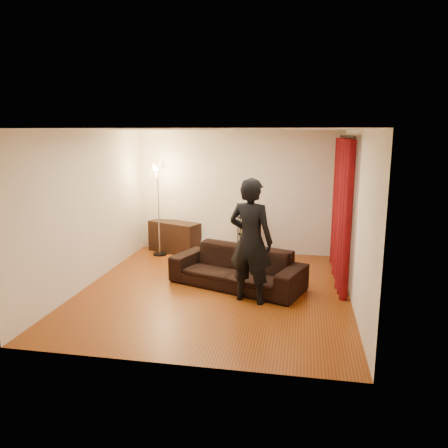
% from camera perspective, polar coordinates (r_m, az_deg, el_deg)
% --- Properties ---
extents(floor, '(5.00, 5.00, 0.00)m').
position_cam_1_polar(floor, '(7.59, -1.16, -8.59)').
color(floor, brown).
rests_on(floor, ground).
extents(ceiling, '(5.00, 5.00, 0.00)m').
position_cam_1_polar(ceiling, '(7.11, -1.26, 12.25)').
color(ceiling, white).
rests_on(ceiling, ground).
extents(wall_back, '(5.00, 0.00, 5.00)m').
position_cam_1_polar(wall_back, '(9.66, 1.76, 4.13)').
color(wall_back, beige).
rests_on(wall_back, ground).
extents(wall_front, '(5.00, 0.00, 5.00)m').
position_cam_1_polar(wall_front, '(4.87, -7.11, -3.77)').
color(wall_front, beige).
rests_on(wall_front, ground).
extents(wall_left, '(0.00, 5.00, 5.00)m').
position_cam_1_polar(wall_left, '(7.98, -17.25, 1.94)').
color(wall_left, beige).
rests_on(wall_left, ground).
extents(wall_right, '(0.00, 5.00, 5.00)m').
position_cam_1_polar(wall_right, '(7.14, 16.79, 0.84)').
color(wall_right, beige).
rests_on(wall_right, ground).
extents(curtain_rod, '(0.04, 2.65, 0.04)m').
position_cam_1_polar(curtain_rod, '(8.12, 15.75, 10.93)').
color(curtain_rod, black).
rests_on(curtain_rod, wall_right).
extents(curtain, '(0.22, 2.65, 2.55)m').
position_cam_1_polar(curtain, '(8.24, 15.10, 1.83)').
color(curtain, '#6A080D').
rests_on(curtain, ground).
extents(sofa, '(2.50, 1.66, 0.68)m').
position_cam_1_polar(sofa, '(7.66, 1.70, -5.72)').
color(sofa, black).
rests_on(sofa, ground).
extents(person, '(0.84, 0.67, 1.99)m').
position_cam_1_polar(person, '(6.83, 3.51, -2.21)').
color(person, black).
rests_on(person, ground).
extents(media_cabinet, '(1.26, 0.86, 0.69)m').
position_cam_1_polar(media_cabinet, '(9.89, -6.47, -1.70)').
color(media_cabinet, black).
rests_on(media_cabinet, ground).
extents(storage_boxes, '(0.37, 0.30, 0.30)m').
position_cam_1_polar(storage_boxes, '(9.84, -2.38, -2.88)').
color(storage_boxes, beige).
rests_on(storage_boxes, ground).
extents(wire_shelf, '(0.52, 0.42, 1.00)m').
position_cam_1_polar(wire_shelf, '(9.49, 3.34, -1.24)').
color(wire_shelf, black).
rests_on(wire_shelf, ground).
extents(floor_lamp, '(0.46, 0.46, 2.03)m').
position_cam_1_polar(floor_lamp, '(9.56, -8.54, 1.88)').
color(floor_lamp, silver).
rests_on(floor_lamp, ground).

